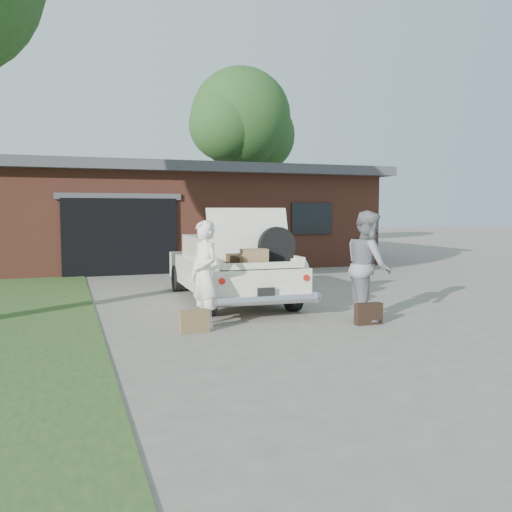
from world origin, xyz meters
name	(u,v)px	position (x,y,z in m)	size (l,w,h in m)	color
ground	(269,329)	(0.00, 0.00, 0.00)	(90.00, 90.00, 0.00)	gray
house	(181,216)	(0.98, 11.47, 1.67)	(12.80, 7.80, 3.30)	brown
tree_right	(242,124)	(5.35, 17.78, 6.08)	(5.63, 4.90, 8.80)	#38281E
sedan	(230,267)	(0.20, 2.79, 0.69)	(1.92, 4.70, 1.90)	white
woman_left	(204,274)	(-0.93, 0.43, 0.85)	(0.62, 0.41, 1.70)	white
woman_right	(368,266)	(1.83, 0.08, 0.93)	(0.90, 0.70, 1.85)	gray
suitcase_left	(194,321)	(-1.17, 0.11, 0.18)	(0.45, 0.14, 0.35)	brown
suitcase_right	(368,314)	(1.65, -0.25, 0.18)	(0.46, 0.14, 0.35)	black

